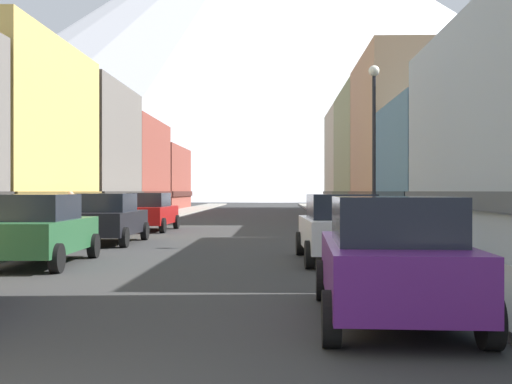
{
  "coord_description": "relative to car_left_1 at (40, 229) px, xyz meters",
  "views": [
    {
      "loc": [
        2.18,
        -4.13,
        1.86
      ],
      "look_at": [
        0.52,
        44.33,
        1.8
      ],
      "focal_mm": 45.01,
      "sensor_mm": 36.0,
      "label": 1
    }
  ],
  "objects": [
    {
      "name": "storefront_right_2",
      "position": [
        14.92,
        15.12,
        2.05
      ],
      "size": [
        7.55,
        9.09,
        6.12
      ],
      "color": "slate",
      "rests_on": "ground"
    },
    {
      "name": "streetlamp_right",
      "position": [
        9.15,
        5.37,
        3.09
      ],
      "size": [
        0.36,
        0.36,
        5.86
      ],
      "color": "black",
      "rests_on": "sidewalk_right"
    },
    {
      "name": "storefront_right_3",
      "position": [
        15.83,
        25.63,
        4.18
      ],
      "size": [
        9.37,
        11.73,
        10.5
      ],
      "color": "tan",
      "rests_on": "ground"
    },
    {
      "name": "car_left_2",
      "position": [
        -0.0,
        6.61,
        0.0
      ],
      "size": [
        2.06,
        4.4,
        1.78
      ],
      "color": "black",
      "rests_on": "ground"
    },
    {
      "name": "storefront_left_3",
      "position": [
        -6.93,
        24.22,
        3.24
      ],
      "size": [
        6.76,
        10.31,
        8.59
      ],
      "color": "#66605B",
      "rests_on": "ground"
    },
    {
      "name": "car_left_3",
      "position": [
        -0.0,
        13.93,
        0.0
      ],
      "size": [
        2.16,
        4.45,
        1.78
      ],
      "color": "#9E1111",
      "rests_on": "ground"
    },
    {
      "name": "pedestrian_1",
      "position": [
        -2.45,
        9.91,
        0.04
      ],
      "size": [
        0.36,
        0.36,
        1.7
      ],
      "color": "#333338",
      "rests_on": "sidewalk_left"
    },
    {
      "name": "storefront_left_5",
      "position": [
        -7.07,
        48.62,
        2.15
      ],
      "size": [
        7.03,
        12.94,
        6.34
      ],
      "color": "brown",
      "rests_on": "ground"
    },
    {
      "name": "mountain_backdrop",
      "position": [
        2.67,
        248.25,
        59.99
      ],
      "size": [
        318.77,
        318.77,
        121.78
      ],
      "primitive_type": "cone",
      "color": "white",
      "rests_on": "ground"
    },
    {
      "name": "sidewalk_left",
      "position": [
        -2.45,
        23.25,
        -0.82
      ],
      "size": [
        2.5,
        100.0,
        0.15
      ],
      "primitive_type": "cube",
      "color": "gray",
      "rests_on": "ground"
    },
    {
      "name": "storefront_right_4",
      "position": [
        15.05,
        38.65,
        4.12
      ],
      "size": [
        7.8,
        13.95,
        10.39
      ],
      "color": "#8C9966",
      "rests_on": "ground"
    },
    {
      "name": "car_right_1",
      "position": [
        7.6,
        1.06,
        0.0
      ],
      "size": [
        2.2,
        4.46,
        1.78
      ],
      "color": "silver",
      "rests_on": "ground"
    },
    {
      "name": "car_left_1",
      "position": [
        0.0,
        0.0,
        0.0
      ],
      "size": [
        2.2,
        4.46,
        1.78
      ],
      "color": "#265933",
      "rests_on": "ground"
    },
    {
      "name": "car_right_0",
      "position": [
        7.6,
        -6.69,
        0.0
      ],
      "size": [
        2.21,
        4.47,
        1.78
      ],
      "color": "#591E72",
      "rests_on": "ground"
    },
    {
      "name": "storefront_left_4",
      "position": [
        -7.81,
        35.51,
        2.77
      ],
      "size": [
        8.51,
        12.1,
        7.62
      ],
      "color": "brown",
      "rests_on": "ground"
    },
    {
      "name": "sidewalk_right",
      "position": [
        10.05,
        23.25,
        -0.82
      ],
      "size": [
        2.5,
        100.0,
        0.15
      ],
      "primitive_type": "cube",
      "color": "gray",
      "rests_on": "ground"
    },
    {
      "name": "storefront_right_5",
      "position": [
        15.34,
        51.85,
        4.11
      ],
      "size": [
        8.38,
        12.38,
        10.36
      ],
      "color": "beige",
      "rests_on": "ground"
    }
  ]
}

